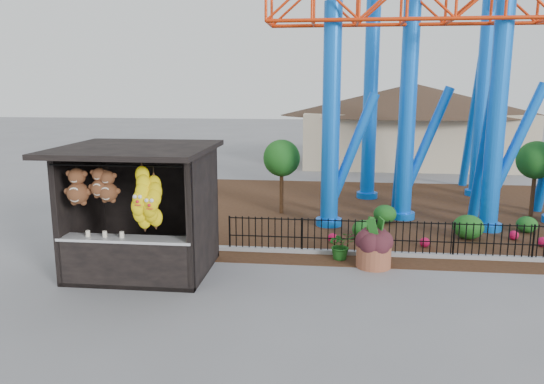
# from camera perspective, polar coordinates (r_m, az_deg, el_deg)

# --- Properties ---
(ground) EXTENTS (120.00, 120.00, 0.00)m
(ground) POSITION_cam_1_polar(r_m,az_deg,el_deg) (11.88, -1.58, -10.93)
(ground) COLOR slate
(ground) RESTS_ON ground
(mulch_bed) EXTENTS (18.00, 12.00, 0.02)m
(mulch_bed) POSITION_cam_1_polar(r_m,az_deg,el_deg) (19.56, 13.52, -2.21)
(mulch_bed) COLOR #331E11
(mulch_bed) RESTS_ON ground
(curb) EXTENTS (18.00, 0.18, 0.12)m
(curb) POSITION_cam_1_polar(r_m,az_deg,el_deg) (14.77, 15.80, -6.58)
(curb) COLOR gray
(curb) RESTS_ON ground
(prize_booth) EXTENTS (3.50, 3.40, 3.12)m
(prize_booth) POSITION_cam_1_polar(r_m,az_deg,el_deg) (12.99, -14.27, -2.24)
(prize_booth) COLOR black
(prize_booth) RESTS_ON ground
(picket_fence) EXTENTS (12.20, 0.06, 1.00)m
(picket_fence) POSITION_cam_1_polar(r_m,az_deg,el_deg) (14.82, 19.34, -4.96)
(picket_fence) COLOR black
(picket_fence) RESTS_ON ground
(roller_coaster) EXTENTS (11.00, 6.37, 10.82)m
(roller_coaster) POSITION_cam_1_polar(r_m,az_deg,el_deg) (19.52, 17.76, 16.59)
(roller_coaster) COLOR blue
(roller_coaster) RESTS_ON ground
(terracotta_planter) EXTENTS (0.89, 0.89, 0.55)m
(terracotta_planter) POSITION_cam_1_polar(r_m,az_deg,el_deg) (13.71, 10.87, -6.82)
(terracotta_planter) COLOR brown
(terracotta_planter) RESTS_ON ground
(planter_foliage) EXTENTS (0.70, 0.70, 0.64)m
(planter_foliage) POSITION_cam_1_polar(r_m,az_deg,el_deg) (13.53, 10.97, -4.43)
(planter_foliage) COLOR #37161C
(planter_foliage) RESTS_ON terracotta_planter
(potted_plant) EXTENTS (0.87, 0.81, 0.78)m
(potted_plant) POSITION_cam_1_polar(r_m,az_deg,el_deg) (14.11, 7.44, -5.68)
(potted_plant) COLOR #245E1B
(potted_plant) RESTS_ON ground
(landscaping) EXTENTS (8.01, 3.12, 0.72)m
(landscaping) POSITION_cam_1_polar(r_m,az_deg,el_deg) (17.19, 18.61, -3.34)
(landscaping) COLOR #184E17
(landscaping) RESTS_ON mulch_bed
(pavilion) EXTENTS (15.00, 15.00, 4.80)m
(pavilion) POSITION_cam_1_polar(r_m,az_deg,el_deg) (31.22, 14.88, 8.42)
(pavilion) COLOR #BFAD8C
(pavilion) RESTS_ON ground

